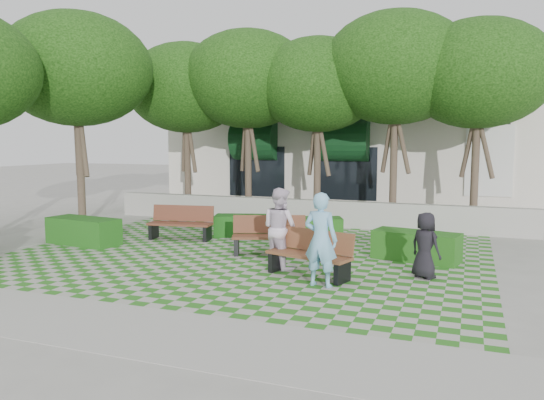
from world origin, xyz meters
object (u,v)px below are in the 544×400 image
at_px(bench_east, 310,254).
at_px(person_white, 280,228).
at_px(hedge_east, 416,246).
at_px(hedge_midleft, 246,226).
at_px(person_dark, 425,245).
at_px(hedge_west, 84,231).
at_px(person_blue, 321,240).
at_px(hedge_midright, 311,228).
at_px(bench_west, 181,223).
at_px(bench_mid, 269,236).

bearing_deg(bench_east, person_white, 168.51).
bearing_deg(hedge_east, bench_east, -130.06).
relative_size(hedge_midleft, person_dark, 1.32).
relative_size(bench_east, hedge_east, 0.98).
height_order(hedge_west, person_blue, person_blue).
bearing_deg(hedge_midright, bench_east, -73.56).
height_order(bench_west, hedge_west, bench_west).
distance_m(bench_east, hedge_east, 3.13).
distance_m(hedge_west, person_dark, 9.47).
height_order(bench_west, hedge_midleft, bench_west).
relative_size(hedge_west, person_white, 1.15).
distance_m(bench_east, hedge_midleft, 5.14).
xyz_separation_m(hedge_east, hedge_west, (-9.12, -1.23, 0.02)).
relative_size(bench_west, hedge_west, 0.92).
bearing_deg(hedge_midleft, bench_west, -144.87).
bearing_deg(person_dark, person_white, 36.31).
xyz_separation_m(bench_east, bench_mid, (-1.66, 1.81, -0.00)).
height_order(bench_west, person_white, person_white).
relative_size(bench_west, hedge_east, 0.97).
bearing_deg(bench_east, person_blue, -41.75).
distance_m(bench_east, hedge_midright, 4.41).
height_order(bench_west, person_dark, person_dark).
bearing_deg(person_blue, hedge_west, -6.49).
distance_m(hedge_east, person_dark, 1.74).
xyz_separation_m(person_blue, person_white, (-1.30, 1.19, -0.03)).
height_order(hedge_midleft, person_dark, person_dark).
bearing_deg(bench_mid, bench_east, -68.05).
bearing_deg(hedge_east, person_white, -146.52).
distance_m(bench_east, hedge_west, 7.20).
height_order(bench_east, person_blue, person_blue).
distance_m(hedge_midleft, hedge_west, 4.76).
distance_m(hedge_east, hedge_midright, 3.74).
distance_m(bench_mid, bench_west, 3.39).
distance_m(bench_west, hedge_west, 2.77).
distance_m(bench_mid, person_white, 1.61).
relative_size(hedge_midleft, person_white, 1.01).
xyz_separation_m(bench_west, person_dark, (7.24, -2.10, 0.23)).
height_order(hedge_west, person_white, person_white).
xyz_separation_m(hedge_west, person_white, (6.23, -0.68, 0.56)).
relative_size(bench_east, person_dark, 1.41).
bearing_deg(person_white, bench_west, -2.60).
distance_m(hedge_east, hedge_midleft, 5.51).
xyz_separation_m(hedge_midleft, person_dark, (5.62, -3.25, 0.39)).
relative_size(bench_west, person_dark, 1.39).
distance_m(hedge_west, person_white, 6.29).
height_order(bench_west, hedge_midright, bench_west).
distance_m(hedge_midleft, person_dark, 6.50).
height_order(hedge_midright, person_white, person_white).
bearing_deg(hedge_midright, person_white, -84.39).
height_order(bench_east, person_dark, person_dark).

